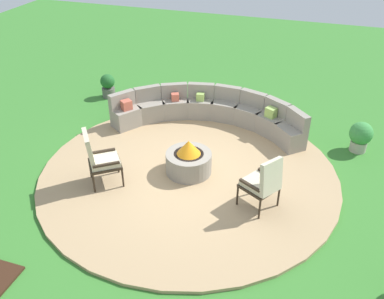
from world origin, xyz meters
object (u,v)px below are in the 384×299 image
Objects in this scene: fire_pit at (189,160)px; potted_plant_1 at (108,85)px; lounge_chair_front_right at (263,182)px; potted_plant_2 at (361,136)px; lounge_chair_front_left at (99,158)px; curved_stone_bench at (210,112)px.

fire_pit is 1.41× the size of potted_plant_1.
lounge_chair_front_right is 3.06m from potted_plant_2.
fire_pit is 0.86× the size of lounge_chair_front_right.
potted_plant_2 is (3.14, 1.97, 0.03)m from fire_pit.
fire_pit is 3.71m from potted_plant_2.
lounge_chair_front_left is 5.38m from potted_plant_2.
potted_plant_2 is at bearing -6.81° from potted_plant_1.
lounge_chair_front_right reaches higher than potted_plant_2.
lounge_chair_front_left reaches higher than lounge_chair_front_right.
lounge_chair_front_left is at bearing -63.86° from potted_plant_1.
curved_stone_bench is at bearing 118.56° from lounge_chair_front_left.
potted_plant_2 is (3.30, -0.01, -0.01)m from curved_stone_bench.
lounge_chair_front_right is 1.56× the size of potted_plant_2.
potted_plant_1 is at bearing 173.19° from potted_plant_2.
lounge_chair_front_left is (-1.27, -2.83, 0.25)m from curved_stone_bench.
curved_stone_bench is at bearing 179.90° from potted_plant_2.
fire_pit is at bearing -85.33° from curved_stone_bench.
lounge_chair_front_left reaches higher than potted_plant_1.
lounge_chair_front_left is 1.68× the size of potted_plant_2.
curved_stone_bench is at bearing 94.67° from fire_pit.
lounge_chair_front_right is at bearing -56.83° from curved_stone_bench.
curved_stone_bench is 3.97× the size of lounge_chair_front_left.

